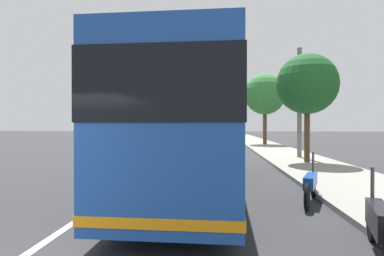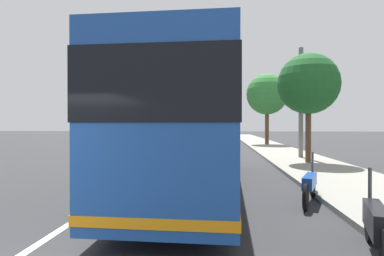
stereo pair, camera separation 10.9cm
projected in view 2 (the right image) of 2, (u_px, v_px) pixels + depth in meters
The scene contains 11 objects.
sidewalk_curb at pixel (335, 176), 12.14m from camera, with size 110.00×3.60×0.14m, color gray.
lane_divider_line at pixel (145, 175), 12.81m from camera, with size 110.00×0.16×0.01m, color silver.
coach_bus at pixel (195, 123), 10.07m from camera, with size 11.41×2.80×3.59m.
motorcycle_far_end at pixel (376, 226), 4.74m from camera, with size 2.18×0.73×1.28m.
motorcycle_nearest_curb at pixel (310, 185), 8.13m from camera, with size 2.11×0.89×1.26m.
car_far_distant at pixel (163, 141), 26.62m from camera, with size 4.52×1.95×1.40m.
car_side_street at pixel (180, 135), 42.10m from camera, with size 4.75×2.16×1.56m.
car_oncoming at pixel (221, 136), 39.12m from camera, with size 4.05×1.89×1.43m.
roadside_tree_mid_block at pixel (308, 84), 15.93m from camera, with size 3.04×3.04×5.60m.
roadside_tree_far_block at pixel (267, 94), 31.54m from camera, with size 4.06×4.06×7.14m.
utility_pole at pixel (301, 104), 18.60m from camera, with size 0.26×0.26×6.55m, color slate.
Camera 2 is at (-2.57, -3.04, 1.98)m, focal length 29.79 mm.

